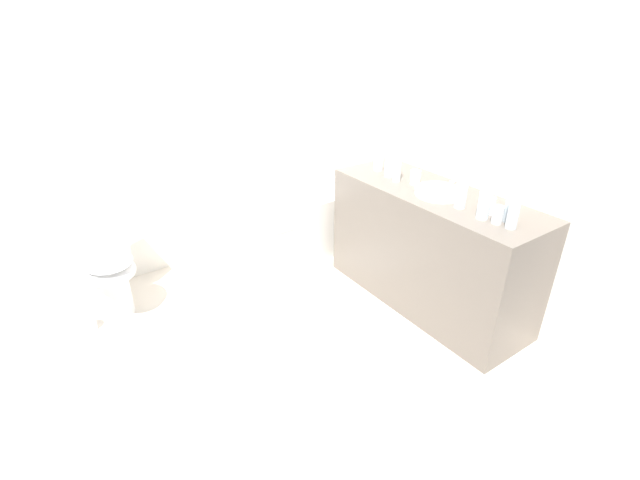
{
  "coord_description": "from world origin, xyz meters",
  "views": [
    {
      "loc": [
        -0.95,
        -2.05,
        1.97
      ],
      "look_at": [
        0.6,
        0.18,
        0.56
      ],
      "focal_mm": 25.3,
      "sensor_mm": 36.0,
      "label": 1
    }
  ],
  "objects_px": {
    "water_bottle_0": "(390,161)",
    "water_bottle_1": "(511,204)",
    "water_bottle_4": "(462,191)",
    "sink_basin": "(439,192)",
    "drinking_glass_1": "(498,215)",
    "bathtub": "(271,226)",
    "water_bottle_2": "(397,164)",
    "drinking_glass_0": "(378,164)",
    "drinking_glass_3": "(415,177)",
    "water_bottle_3": "(485,201)",
    "bath_mat": "(293,290)",
    "drinking_glass_2": "(490,206)",
    "sink_faucet": "(458,185)",
    "toilet_paper_roll": "(87,324)",
    "water_bottle_5": "(514,212)",
    "toilet": "(105,264)"
  },
  "relations": [
    {
      "from": "water_bottle_4",
      "to": "bath_mat",
      "type": "bearing_deg",
      "value": 126.47
    },
    {
      "from": "water_bottle_1",
      "to": "water_bottle_4",
      "type": "distance_m",
      "value": 0.3
    },
    {
      "from": "water_bottle_5",
      "to": "drinking_glass_1",
      "type": "distance_m",
      "value": 0.1
    },
    {
      "from": "drinking_glass_2",
      "to": "water_bottle_4",
      "type": "bearing_deg",
      "value": 113.36
    },
    {
      "from": "sink_faucet",
      "to": "water_bottle_0",
      "type": "height_order",
      "value": "water_bottle_0"
    },
    {
      "from": "water_bottle_1",
      "to": "drinking_glass_3",
      "type": "bearing_deg",
      "value": 89.64
    },
    {
      "from": "drinking_glass_0",
      "to": "bath_mat",
      "type": "distance_m",
      "value": 1.17
    },
    {
      "from": "water_bottle_4",
      "to": "drinking_glass_2",
      "type": "distance_m",
      "value": 0.19
    },
    {
      "from": "water_bottle_1",
      "to": "toilet_paper_roll",
      "type": "height_order",
      "value": "water_bottle_1"
    },
    {
      "from": "drinking_glass_0",
      "to": "toilet_paper_roll",
      "type": "relative_size",
      "value": 0.81
    },
    {
      "from": "water_bottle_0",
      "to": "water_bottle_1",
      "type": "height_order",
      "value": "water_bottle_0"
    },
    {
      "from": "sink_faucet",
      "to": "water_bottle_5",
      "type": "bearing_deg",
      "value": -112.28
    },
    {
      "from": "water_bottle_5",
      "to": "sink_basin",
      "type": "bearing_deg",
      "value": 85.45
    },
    {
      "from": "bathtub",
      "to": "water_bottle_5",
      "type": "xyz_separation_m",
      "value": [
        0.52,
        -1.85,
        0.68
      ]
    },
    {
      "from": "water_bottle_0",
      "to": "drinking_glass_1",
      "type": "distance_m",
      "value": 0.94
    },
    {
      "from": "bathtub",
      "to": "water_bottle_4",
      "type": "distance_m",
      "value": 1.73
    },
    {
      "from": "water_bottle_4",
      "to": "sink_basin",
      "type": "bearing_deg",
      "value": 76.64
    },
    {
      "from": "drinking_glass_1",
      "to": "sink_basin",
      "type": "bearing_deg",
      "value": 83.29
    },
    {
      "from": "water_bottle_2",
      "to": "drinking_glass_0",
      "type": "relative_size",
      "value": 2.94
    },
    {
      "from": "sink_basin",
      "to": "water_bottle_0",
      "type": "xyz_separation_m",
      "value": [
        -0.02,
        0.46,
        0.1
      ]
    },
    {
      "from": "bathtub",
      "to": "bath_mat",
      "type": "distance_m",
      "value": 0.67
    },
    {
      "from": "water_bottle_2",
      "to": "drinking_glass_3",
      "type": "relative_size",
      "value": 2.67
    },
    {
      "from": "sink_basin",
      "to": "bath_mat",
      "type": "relative_size",
      "value": 0.5
    },
    {
      "from": "drinking_glass_2",
      "to": "water_bottle_3",
      "type": "bearing_deg",
      "value": -167.78
    },
    {
      "from": "water_bottle_4",
      "to": "water_bottle_0",
      "type": "bearing_deg",
      "value": 87.55
    },
    {
      "from": "water_bottle_1",
      "to": "toilet_paper_roll",
      "type": "xyz_separation_m",
      "value": [
        -2.13,
        1.6,
        -0.92
      ]
    },
    {
      "from": "bathtub",
      "to": "water_bottle_0",
      "type": "relative_size",
      "value": 6.31
    },
    {
      "from": "drinking_glass_1",
      "to": "bath_mat",
      "type": "xyz_separation_m",
      "value": [
        -0.67,
        1.18,
        -0.91
      ]
    },
    {
      "from": "water_bottle_2",
      "to": "drinking_glass_2",
      "type": "distance_m",
      "value": 0.74
    },
    {
      "from": "bathtub",
      "to": "drinking_glass_1",
      "type": "bearing_deg",
      "value": -73.9
    },
    {
      "from": "water_bottle_2",
      "to": "drinking_glass_1",
      "type": "height_order",
      "value": "water_bottle_2"
    },
    {
      "from": "water_bottle_3",
      "to": "toilet_paper_roll",
      "type": "xyz_separation_m",
      "value": [
        -2.05,
        1.49,
        -0.92
      ]
    },
    {
      "from": "sink_faucet",
      "to": "water_bottle_0",
      "type": "relative_size",
      "value": 0.6
    },
    {
      "from": "drinking_glass_0",
      "to": "toilet_paper_roll",
      "type": "bearing_deg",
      "value": 167.19
    },
    {
      "from": "water_bottle_4",
      "to": "drinking_glass_0",
      "type": "distance_m",
      "value": 0.83
    },
    {
      "from": "sink_faucet",
      "to": "toilet_paper_roll",
      "type": "relative_size",
      "value": 1.38
    },
    {
      "from": "sink_basin",
      "to": "water_bottle_5",
      "type": "xyz_separation_m",
      "value": [
        -0.05,
        -0.57,
        0.08
      ]
    },
    {
      "from": "water_bottle_1",
      "to": "water_bottle_3",
      "type": "xyz_separation_m",
      "value": [
        -0.09,
        0.11,
        -0.0
      ]
    },
    {
      "from": "bathtub",
      "to": "water_bottle_2",
      "type": "height_order",
      "value": "bathtub"
    },
    {
      "from": "bathtub",
      "to": "water_bottle_1",
      "type": "xyz_separation_m",
      "value": [
        0.58,
        -1.79,
        0.69
      ]
    },
    {
      "from": "water_bottle_1",
      "to": "drinking_glass_0",
      "type": "distance_m",
      "value": 1.12
    },
    {
      "from": "water_bottle_0",
      "to": "drinking_glass_2",
      "type": "height_order",
      "value": "water_bottle_0"
    },
    {
      "from": "toilet",
      "to": "water_bottle_3",
      "type": "bearing_deg",
      "value": 43.38
    },
    {
      "from": "drinking_glass_3",
      "to": "water_bottle_3",
      "type": "bearing_deg",
      "value": -98.29
    },
    {
      "from": "bath_mat",
      "to": "sink_basin",
      "type": "bearing_deg",
      "value": -43.82
    },
    {
      "from": "water_bottle_1",
      "to": "water_bottle_5",
      "type": "relative_size",
      "value": 1.09
    },
    {
      "from": "water_bottle_2",
      "to": "drinking_glass_3",
      "type": "distance_m",
      "value": 0.15
    },
    {
      "from": "sink_basin",
      "to": "water_bottle_0",
      "type": "relative_size",
      "value": 1.24
    },
    {
      "from": "bathtub",
      "to": "drinking_glass_0",
      "type": "distance_m",
      "value": 1.08
    },
    {
      "from": "drinking_glass_0",
      "to": "drinking_glass_2",
      "type": "xyz_separation_m",
      "value": [
        0.01,
        -0.99,
        0.01
      ]
    }
  ]
}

